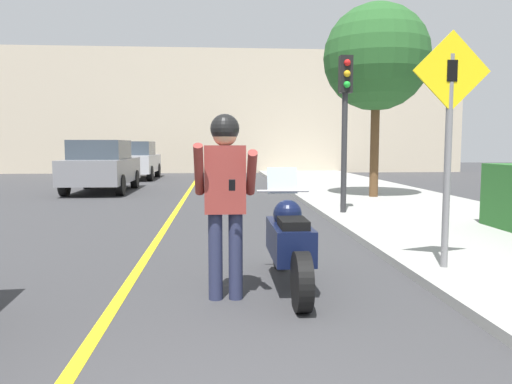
% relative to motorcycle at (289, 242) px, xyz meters
% --- Properties ---
extents(road_center_line, '(0.12, 36.00, 0.01)m').
position_rel_motorcycle_xyz_m(road_center_line, '(-1.76, 2.54, -0.48)').
color(road_center_line, yellow).
rests_on(road_center_line, ground).
extents(building_backdrop, '(28.00, 1.20, 6.69)m').
position_rel_motorcycle_xyz_m(building_backdrop, '(-1.16, 22.54, 2.86)').
color(building_backdrop, beige).
rests_on(building_backdrop, ground).
extents(motorcycle, '(0.62, 2.22, 1.27)m').
position_rel_motorcycle_xyz_m(motorcycle, '(0.00, 0.00, 0.00)').
color(motorcycle, black).
rests_on(motorcycle, ground).
extents(person_biker, '(0.59, 0.49, 1.83)m').
position_rel_motorcycle_xyz_m(person_biker, '(-0.69, -0.42, 0.65)').
color(person_biker, '#282D4C').
rests_on(person_biker, ground).
extents(crossing_sign, '(0.91, 0.08, 2.72)m').
position_rel_motorcycle_xyz_m(crossing_sign, '(1.88, 0.29, 1.25)').
color(crossing_sign, slate).
rests_on(crossing_sign, sidewalk_curb).
extents(traffic_light, '(0.26, 0.30, 3.26)m').
position_rel_motorcycle_xyz_m(traffic_light, '(1.88, 5.06, 1.90)').
color(traffic_light, '#2D2D30').
rests_on(traffic_light, sidewalk_curb).
extents(street_tree, '(2.86, 2.86, 5.22)m').
position_rel_motorcycle_xyz_m(street_tree, '(3.51, 8.20, 3.39)').
color(street_tree, brown).
rests_on(street_tree, sidewalk_curb).
extents(parked_car_grey, '(1.88, 4.20, 1.68)m').
position_rel_motorcycle_xyz_m(parked_car_grey, '(-4.57, 11.25, 0.37)').
color(parked_car_grey, black).
rests_on(parked_car_grey, ground).
extents(parked_car_silver, '(1.88, 4.20, 1.68)m').
position_rel_motorcycle_xyz_m(parked_car_silver, '(-4.52, 17.44, 0.37)').
color(parked_car_silver, black).
rests_on(parked_car_silver, ground).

